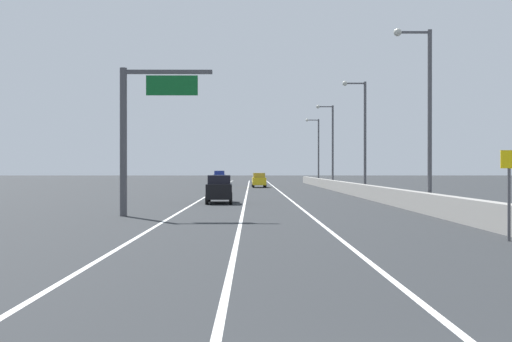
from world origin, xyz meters
TOP-DOWN VIEW (x-y plane):
  - ground_plane at (0.00, 64.00)m, footprint 320.00×320.00m
  - lane_stripe_left at (-5.50, 55.00)m, footprint 0.16×130.00m
  - lane_stripe_center at (-2.00, 55.00)m, footprint 0.16×130.00m
  - lane_stripe_right at (1.50, 55.00)m, footprint 0.16×130.00m
  - jersey_barrier_right at (7.88, 40.00)m, footprint 0.60×120.00m
  - overhead_sign_gantry at (-7.26, 25.41)m, footprint 4.68×0.36m
  - speed_advisory_sign at (6.98, 14.89)m, footprint 0.60×0.11m
  - lamp_post_right_second at (8.16, 28.34)m, footprint 2.14×0.44m
  - lamp_post_right_third at (8.30, 47.86)m, footprint 2.14×0.44m
  - lamp_post_right_fourth at (8.11, 67.38)m, footprint 2.14×0.44m
  - lamp_post_right_fifth at (8.60, 86.90)m, footprint 2.14×0.44m
  - car_black_0 at (-3.77, 36.92)m, footprint 1.96×4.56m
  - car_yellow_1 at (-0.57, 72.86)m, footprint 1.90×4.60m
  - car_blue_2 at (-6.58, 88.70)m, footprint 1.84×4.39m

SIDE VIEW (x-z plane):
  - ground_plane at x=0.00m, z-range 0.00..0.00m
  - lane_stripe_left at x=-5.50m, z-range 0.00..0.00m
  - lane_stripe_center at x=-2.00m, z-range 0.00..0.00m
  - lane_stripe_right at x=1.50m, z-range 0.00..0.00m
  - jersey_barrier_right at x=7.88m, z-range 0.00..1.10m
  - car_yellow_1 at x=-0.57m, z-range 0.00..1.90m
  - car_black_0 at x=-3.77m, z-range 0.00..1.96m
  - car_blue_2 at x=-6.58m, z-range -0.01..2.14m
  - speed_advisory_sign at x=6.98m, z-range 0.26..3.26m
  - overhead_sign_gantry at x=-7.26m, z-range 0.98..8.48m
  - lamp_post_right_second at x=8.16m, z-range 0.75..10.97m
  - lamp_post_right_third at x=8.30m, z-range 0.75..10.97m
  - lamp_post_right_fourth at x=8.11m, z-range 0.75..10.97m
  - lamp_post_right_fifth at x=8.60m, z-range 0.75..10.97m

